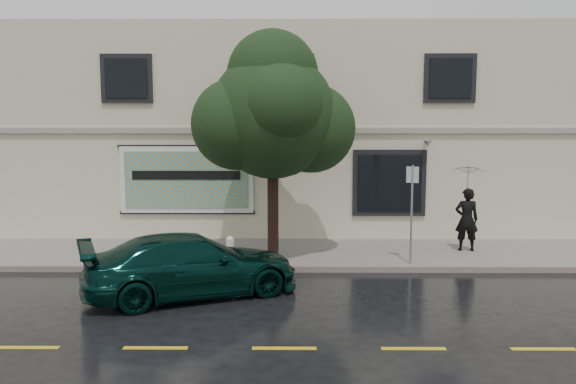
{
  "coord_description": "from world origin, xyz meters",
  "views": [
    {
      "loc": [
        0.13,
        -12.65,
        3.81
      ],
      "look_at": [
        0.02,
        2.2,
        2.0
      ],
      "focal_mm": 35.0,
      "sensor_mm": 36.0,
      "label": 1
    }
  ],
  "objects_px": {
    "car": "(192,265)",
    "fire_hydrant": "(230,250)",
    "pedestrian": "(467,219)",
    "street_tree": "(273,116)"
  },
  "relations": [
    {
      "from": "pedestrian",
      "to": "street_tree",
      "type": "xyz_separation_m",
      "value": [
        -5.55,
        -1.12,
        2.94
      ]
    },
    {
      "from": "pedestrian",
      "to": "street_tree",
      "type": "relative_size",
      "value": 0.33
    },
    {
      "from": "pedestrian",
      "to": "fire_hydrant",
      "type": "height_order",
      "value": "pedestrian"
    },
    {
      "from": "car",
      "to": "pedestrian",
      "type": "bearing_deg",
      "value": -85.2
    },
    {
      "from": "street_tree",
      "to": "pedestrian",
      "type": "bearing_deg",
      "value": 11.39
    },
    {
      "from": "car",
      "to": "fire_hydrant",
      "type": "height_order",
      "value": "car"
    },
    {
      "from": "car",
      "to": "street_tree",
      "type": "height_order",
      "value": "street_tree"
    },
    {
      "from": "car",
      "to": "fire_hydrant",
      "type": "xyz_separation_m",
      "value": [
        0.59,
        2.3,
        -0.19
      ]
    },
    {
      "from": "car",
      "to": "fire_hydrant",
      "type": "bearing_deg",
      "value": -37.53
    },
    {
      "from": "car",
      "to": "pedestrian",
      "type": "xyz_separation_m",
      "value": [
        7.26,
        3.84,
        0.37
      ]
    }
  ]
}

